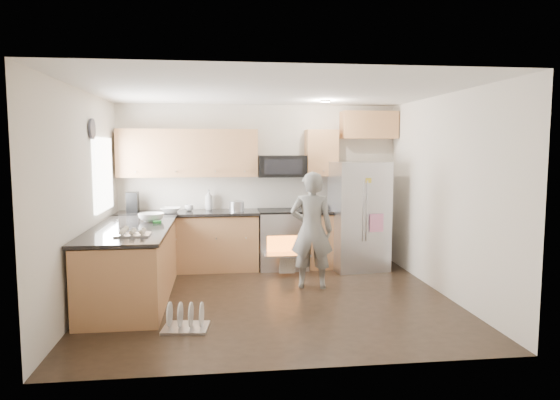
{
  "coord_description": "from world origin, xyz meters",
  "views": [
    {
      "loc": [
        -0.64,
        -6.1,
        1.91
      ],
      "look_at": [
        0.16,
        0.5,
        1.22
      ],
      "focal_mm": 32.0,
      "sensor_mm": 36.0,
      "label": 1
    }
  ],
  "objects": [
    {
      "name": "peninsula",
      "position": [
        -1.75,
        0.25,
        0.46
      ],
      "size": [
        0.96,
        2.36,
        1.03
      ],
      "color": "#AF7846",
      "rests_on": "ground"
    },
    {
      "name": "room_shell",
      "position": [
        -0.04,
        0.02,
        1.67
      ],
      "size": [
        4.54,
        4.04,
        2.62
      ],
      "color": "beige",
      "rests_on": "ground"
    },
    {
      "name": "refrigerator",
      "position": [
        1.53,
        1.45,
        0.85
      ],
      "size": [
        0.9,
        0.74,
        1.69
      ],
      "rotation": [
        0.0,
        0.0,
        0.12
      ],
      "color": "#B7B7BC",
      "rests_on": "ground"
    },
    {
      "name": "back_cabinet_run",
      "position": [
        -0.58,
        1.75,
        0.96
      ],
      "size": [
        4.45,
        0.64,
        2.5
      ],
      "color": "#AF7846",
      "rests_on": "ground"
    },
    {
      "name": "stove_range",
      "position": [
        0.35,
        1.69,
        0.68
      ],
      "size": [
        0.76,
        0.97,
        1.79
      ],
      "color": "#B7B7BC",
      "rests_on": "ground"
    },
    {
      "name": "person",
      "position": [
        0.6,
        0.5,
        0.8
      ],
      "size": [
        0.64,
        0.49,
        1.59
      ],
      "primitive_type": "imported",
      "rotation": [
        0.0,
        0.0,
        2.94
      ],
      "color": "gray",
      "rests_on": "ground"
    },
    {
      "name": "ground",
      "position": [
        0.0,
        0.0,
        0.0
      ],
      "size": [
        4.5,
        4.5,
        0.0
      ],
      "primitive_type": "plane",
      "color": "black",
      "rests_on": "ground"
    },
    {
      "name": "dish_rack",
      "position": [
        -1.02,
        -0.9,
        0.08
      ],
      "size": [
        0.51,
        0.43,
        0.29
      ],
      "rotation": [
        0.0,
        0.0,
        -0.13
      ],
      "color": "#B7B7BC",
      "rests_on": "ground"
    }
  ]
}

